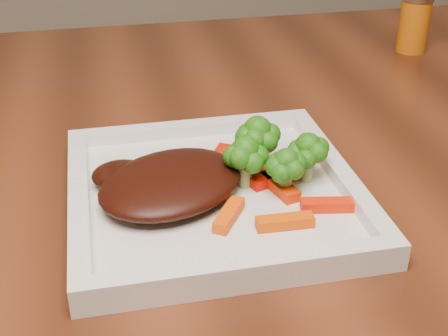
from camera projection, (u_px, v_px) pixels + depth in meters
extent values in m
cube|color=white|center=(214.00, 197.00, 0.60)|extent=(0.27, 0.27, 0.01)
ellipsoid|color=#350E07|center=(171.00, 183.00, 0.58)|extent=(0.18, 0.17, 0.03)
cube|color=#EB4C03|center=(285.00, 222.00, 0.54)|extent=(0.05, 0.02, 0.01)
cube|color=red|center=(328.00, 205.00, 0.57)|extent=(0.05, 0.02, 0.01)
cube|color=#F74E04|center=(229.00, 215.00, 0.55)|extent=(0.04, 0.05, 0.01)
cube|color=red|center=(301.00, 154.00, 0.65)|extent=(0.06, 0.03, 0.01)
cube|color=red|center=(218.00, 160.00, 0.64)|extent=(0.04, 0.06, 0.01)
cube|color=red|center=(278.00, 184.00, 0.60)|extent=(0.03, 0.06, 0.01)
cube|color=red|center=(277.00, 176.00, 0.61)|extent=(0.06, 0.04, 0.01)
cylinder|color=#C65F0B|center=(414.00, 22.00, 0.96)|extent=(0.06, 0.06, 0.09)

